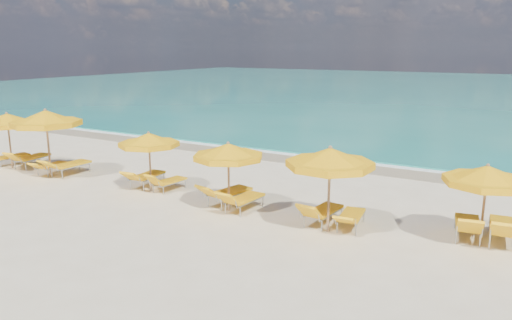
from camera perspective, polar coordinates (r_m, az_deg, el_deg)
The scene contains 23 objects.
ground_plane at distance 15.56m, azimuth -2.80°, elevation -5.37°, with size 120.00×120.00×0.00m, color beige.
ocean at distance 61.10m, azimuth 22.77°, elevation 7.25°, with size 120.00×80.00×0.30m, color #15796C.
wet_sand_band at distance 21.91m, azimuth 7.81°, elevation -0.11°, with size 120.00×2.60×0.01m, color tan.
foam_line at distance 22.63m, azimuth 8.59°, elevation 0.28°, with size 120.00×1.20×0.03m, color white.
whitecap_near at distance 32.94m, azimuth 4.61°, elevation 4.29°, with size 14.00×0.36×0.05m, color white.
umbrella_1 at distance 22.45m, azimuth -26.55°, elevation 4.07°, with size 2.56×2.56×2.31m.
umbrella_2 at distance 20.23m, azimuth -22.88°, elevation 4.37°, with size 2.79×2.79×2.62m.
umbrella_3 at distance 17.22m, azimuth -12.14°, elevation 2.22°, with size 2.22×2.22×2.08m.
umbrella_4 at distance 14.71m, azimuth -3.18°, elevation 0.91°, with size 2.22×2.22×2.14m.
umbrella_5 at distance 13.09m, azimuth 8.46°, elevation 0.15°, with size 2.98×2.98×2.36m.
umbrella_6 at distance 13.30m, azimuth 24.88°, elevation -1.66°, with size 2.09×2.09×2.11m.
lounger_1_left at distance 23.31m, azimuth -26.22°, elevation 0.01°, with size 0.85×1.82×0.83m.
lounger_1_right at distance 22.61m, azimuth -24.26°, elevation -0.12°, with size 0.88×2.00×0.83m.
lounger_2_left at distance 21.06m, azimuth -22.28°, elevation -0.94°, with size 0.79×1.70×0.65m.
lounger_2_right at distance 20.60m, azimuth -20.49°, elevation -0.95°, with size 0.69×2.03×0.81m.
lounger_3_left at distance 18.17m, azimuth -12.37°, elevation -2.25°, with size 0.80×1.92×0.78m.
lounger_3_right at distance 17.48m, azimuth -9.93°, elevation -2.83°, with size 0.69×1.61×0.75m.
lounger_4_left at distance 15.73m, azimuth -3.17°, elevation -4.26°, with size 1.02×2.02×0.85m.
lounger_4_right at distance 15.13m, azimuth -1.42°, elevation -5.00°, with size 0.73×1.83×0.82m.
lounger_5_left at distance 14.15m, azimuth 7.62°, elevation -6.39°, with size 0.75×1.84×0.84m.
lounger_5_right at distance 13.97m, azimuth 10.78°, elevation -6.85°, with size 0.79×1.79×0.67m.
lounger_6_left at distance 14.14m, azimuth 23.00°, elevation -7.34°, with size 0.92×1.89×0.85m.
lounger_6_right at distance 14.17m, azimuth 26.39°, elevation -7.53°, with size 0.86×2.06×0.91m.
Camera 1 is at (8.10, -12.37, 4.85)m, focal length 35.00 mm.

